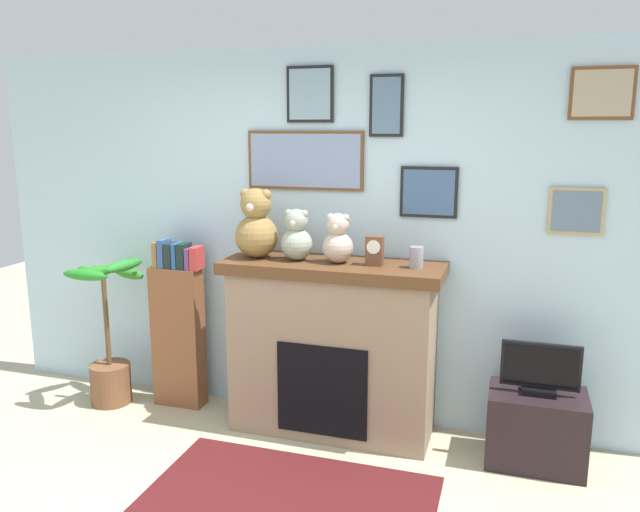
% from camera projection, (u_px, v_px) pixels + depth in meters
% --- Properties ---
extents(back_wall, '(5.20, 0.15, 2.60)m').
position_uv_depth(back_wall, '(325.00, 236.00, 4.42)').
color(back_wall, silver).
rests_on(back_wall, ground_plane).
extents(fireplace, '(1.47, 0.55, 1.19)m').
position_uv_depth(fireplace, '(333.00, 347.00, 4.23)').
color(fireplace, '#8F765C').
rests_on(fireplace, ground_plane).
extents(bookshelf, '(0.40, 0.16, 1.27)m').
position_uv_depth(bookshelf, '(178.00, 328.00, 4.64)').
color(bookshelf, brown).
rests_on(bookshelf, ground_plane).
extents(potted_plant, '(0.56, 0.56, 1.13)m').
position_uv_depth(potted_plant, '(109.00, 345.00, 4.68)').
color(potted_plant, brown).
rests_on(potted_plant, ground_plane).
extents(tv_stand, '(0.59, 0.40, 0.46)m').
position_uv_depth(tv_stand, '(536.00, 428.00, 3.87)').
color(tv_stand, black).
rests_on(tv_stand, ground_plane).
extents(television, '(0.47, 0.14, 0.32)m').
position_uv_depth(television, '(540.00, 371.00, 3.79)').
color(television, black).
rests_on(television, tv_stand).
extents(area_rug, '(1.64, 1.05, 0.01)m').
position_uv_depth(area_rug, '(286.00, 502.00, 3.49)').
color(area_rug, '#4A1517').
rests_on(area_rug, ground_plane).
extents(candle_jar, '(0.09, 0.09, 0.14)m').
position_uv_depth(candle_jar, '(416.00, 257.00, 3.92)').
color(candle_jar, gray).
rests_on(candle_jar, fireplace).
extents(mantel_clock, '(0.11, 0.08, 0.19)m').
position_uv_depth(mantel_clock, '(375.00, 251.00, 3.99)').
color(mantel_clock, brown).
rests_on(mantel_clock, fireplace).
extents(teddy_bear_grey, '(0.29, 0.29, 0.47)m').
position_uv_depth(teddy_bear_grey, '(256.00, 227.00, 4.21)').
color(teddy_bear_grey, olive).
rests_on(teddy_bear_grey, fireplace).
extents(teddy_bear_tan, '(0.21, 0.21, 0.34)m').
position_uv_depth(teddy_bear_tan, '(296.00, 237.00, 4.14)').
color(teddy_bear_tan, '#939F8C').
rests_on(teddy_bear_tan, fireplace).
extents(teddy_bear_brown, '(0.20, 0.20, 0.33)m').
position_uv_depth(teddy_bear_brown, '(338.00, 241.00, 4.06)').
color(teddy_bear_brown, '#BEA796').
rests_on(teddy_bear_brown, fireplace).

